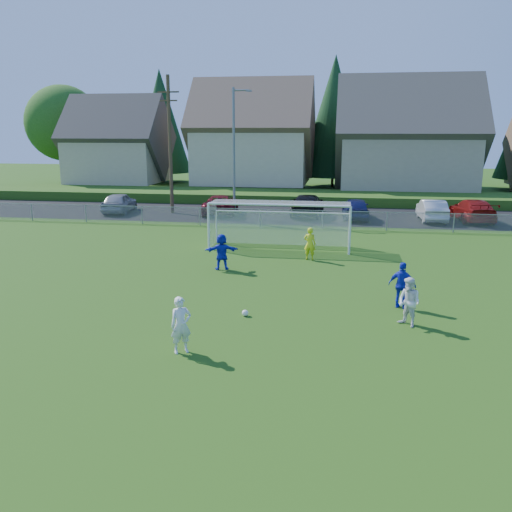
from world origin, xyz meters
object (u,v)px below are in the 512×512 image
object	(u,v)px
player_white_b	(409,302)
car_c	(221,204)
car_f	(432,210)
soccer_ball	(245,313)
car_d	(307,205)
player_white_a	(181,325)
player_blue_b	(222,252)
car_e	(356,208)
player_blue_a	(402,285)
car_g	(473,210)
goalkeeper	(310,244)
soccer_goal	(280,218)
car_a	(119,202)

from	to	relation	value
player_white_b	car_c	distance (m)	24.86
car_f	soccer_ball	bearing A→B (deg)	65.72
car_d	car_f	xyz separation A→B (m)	(8.66, -0.89, -0.04)
player_white_a	player_blue_b	distance (m)	9.39
soccer_ball	car_e	distance (m)	21.68
car_d	car_f	bearing A→B (deg)	175.67
soccer_ball	car_d	xyz separation A→B (m)	(0.57, 22.29, 0.67)
player_white_b	car_f	bearing A→B (deg)	126.31
player_white_a	car_d	distance (m)	25.65
player_blue_b	player_blue_a	bearing A→B (deg)	133.35
player_blue_b	car_e	world-z (taller)	player_blue_b
soccer_ball	car_d	world-z (taller)	car_d
player_blue_b	car_e	size ratio (longest dim) A/B	0.37
soccer_ball	car_g	size ratio (longest dim) A/B	0.04
player_white_a	player_blue_b	size ratio (longest dim) A/B	1.00
car_g	car_e	bearing A→B (deg)	-1.62
player_white_a	player_white_b	xyz separation A→B (m)	(6.59, 3.21, -0.02)
soccer_ball	goalkeeper	size ratio (longest dim) A/B	0.14
car_e	car_f	bearing A→B (deg)	179.59
soccer_ball	player_white_a	xyz separation A→B (m)	(-1.24, -3.30, 0.71)
car_c	car_d	xyz separation A→B (m)	(6.44, 0.20, 0.07)
soccer_ball	car_e	xyz separation A→B (m)	(4.04, 21.29, 0.65)
player_white_b	car_f	world-z (taller)	player_white_b
player_blue_a	car_c	size ratio (longest dim) A/B	0.32
player_white_b	soccer_goal	xyz separation A→B (m)	(-5.47, 11.15, 0.82)
car_a	soccer_goal	size ratio (longest dim) A/B	0.60
player_white_a	car_g	distance (m)	28.23
car_c	car_f	distance (m)	15.12
player_white_a	soccer_goal	xyz separation A→B (m)	(1.13, 14.35, 0.81)
soccer_ball	player_white_a	world-z (taller)	player_white_a
player_white_a	goalkeeper	world-z (taller)	player_white_a
player_white_b	player_blue_a	world-z (taller)	player_blue_a
car_c	player_white_a	bearing A→B (deg)	93.15
player_white_b	goalkeeper	xyz separation A→B (m)	(-3.72, 8.60, -0.01)
goalkeeper	car_e	bearing A→B (deg)	-90.11
player_blue_b	goalkeeper	size ratio (longest dim) A/B	1.03
soccer_ball	car_c	size ratio (longest dim) A/B	0.04
player_blue_b	car_c	xyz separation A→B (m)	(-3.70, 16.04, -0.11)
soccer_ball	soccer_goal	distance (m)	11.16
car_f	car_g	world-z (taller)	car_g
player_white_a	car_a	distance (m)	27.80
player_blue_b	car_a	size ratio (longest dim) A/B	0.37
car_a	car_g	world-z (taller)	car_g
car_d	soccer_goal	distance (m)	11.29
car_a	soccer_ball	bearing A→B (deg)	116.61
soccer_ball	player_blue_b	distance (m)	6.46
car_c	car_f	size ratio (longest dim) A/B	1.15
car_c	player_white_b	bearing A→B (deg)	109.66
car_f	car_g	distance (m)	2.74
goalkeeper	car_g	bearing A→B (deg)	-117.63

